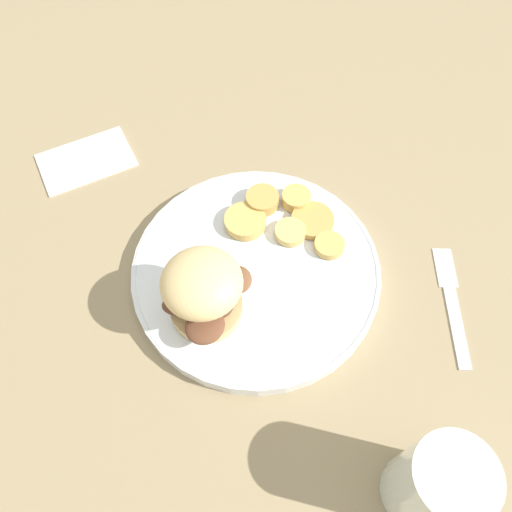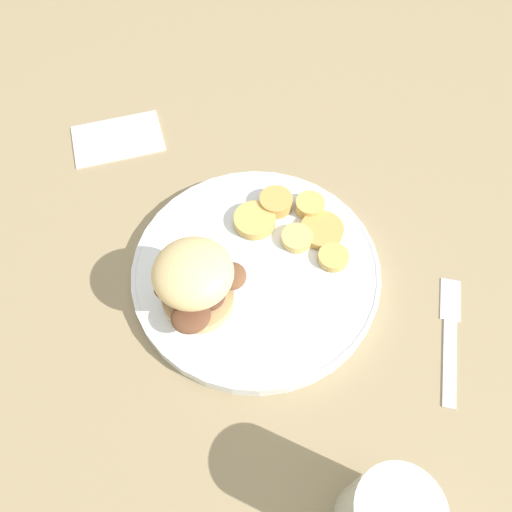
# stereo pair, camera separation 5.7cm
# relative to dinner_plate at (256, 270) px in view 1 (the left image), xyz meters

# --- Properties ---
(ground_plane) EXTENTS (4.00, 4.00, 0.00)m
(ground_plane) POSITION_rel_dinner_plate_xyz_m (0.00, 0.00, -0.01)
(ground_plane) COLOR #937F5B
(dinner_plate) EXTENTS (0.31, 0.31, 0.02)m
(dinner_plate) POSITION_rel_dinner_plate_xyz_m (0.00, 0.00, 0.00)
(dinner_plate) COLOR white
(dinner_plate) RESTS_ON ground_plane
(sandwich) EXTENTS (0.11, 0.11, 0.09)m
(sandwich) POSITION_rel_dinner_plate_xyz_m (0.05, -0.07, 0.06)
(sandwich) COLOR tan
(sandwich) RESTS_ON dinner_plate
(potato_round_0) EXTENTS (0.06, 0.06, 0.01)m
(potato_round_0) POSITION_rel_dinner_plate_xyz_m (-0.05, 0.09, 0.01)
(potato_round_0) COLOR tan
(potato_round_0) RESTS_ON dinner_plate
(potato_round_1) EXTENTS (0.04, 0.04, 0.01)m
(potato_round_1) POSITION_rel_dinner_plate_xyz_m (-0.01, 0.10, 0.02)
(potato_round_1) COLOR tan
(potato_round_1) RESTS_ON dinner_plate
(potato_round_2) EXTENTS (0.04, 0.04, 0.01)m
(potato_round_2) POSITION_rel_dinner_plate_xyz_m (-0.04, 0.05, 0.02)
(potato_round_2) COLOR #DBB766
(potato_round_2) RESTS_ON dinner_plate
(potato_round_3) EXTENTS (0.05, 0.05, 0.01)m
(potato_round_3) POSITION_rel_dinner_plate_xyz_m (-0.07, -0.00, 0.02)
(potato_round_3) COLOR tan
(potato_round_3) RESTS_ON dinner_plate
(potato_round_4) EXTENTS (0.04, 0.04, 0.02)m
(potato_round_4) POSITION_rel_dinner_plate_xyz_m (-0.09, 0.03, 0.02)
(potato_round_4) COLOR tan
(potato_round_4) RESTS_ON dinner_plate
(potato_round_5) EXTENTS (0.04, 0.04, 0.02)m
(potato_round_5) POSITION_rel_dinner_plate_xyz_m (-0.09, 0.07, 0.02)
(potato_round_5) COLOR tan
(potato_round_5) RESTS_ON dinner_plate
(fork) EXTENTS (0.16, 0.06, 0.00)m
(fork) POSITION_rel_dinner_plate_xyz_m (0.09, 0.23, -0.01)
(fork) COLOR silver
(fork) RESTS_ON ground_plane
(drinking_glass) EXTENTS (0.07, 0.07, 0.12)m
(drinking_glass) POSITION_rel_dinner_plate_xyz_m (0.28, 0.11, 0.05)
(drinking_glass) COLOR silver
(drinking_glass) RESTS_ON ground_plane
(napkin) EXTENTS (0.12, 0.15, 0.01)m
(napkin) POSITION_rel_dinner_plate_xyz_m (-0.24, -0.20, -0.01)
(napkin) COLOR white
(napkin) RESTS_ON ground_plane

